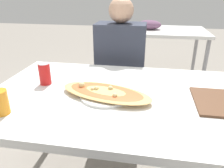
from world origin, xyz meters
TOP-DOWN VIEW (x-y plane):
  - dining_table at (0.00, 0.00)m, footprint 1.39×0.90m
  - chair_far_seated at (-0.08, 0.78)m, footprint 0.40×0.40m
  - person_seated at (-0.08, 0.67)m, footprint 0.39×0.26m
  - pizza_main at (-0.06, -0.04)m, footprint 0.53×0.33m
  - soda_can at (-0.44, 0.06)m, footprint 0.07×0.07m
  - drink_glass at (-0.48, -0.28)m, footprint 0.07×0.07m
  - background_table at (0.31, 2.07)m, footprint 1.10×0.80m

SIDE VIEW (x-z plane):
  - chair_far_seated at x=-0.08m, z-range 0.06..0.92m
  - dining_table at x=0.00m, z-range 0.31..1.05m
  - background_table at x=0.31m, z-range 0.26..1.12m
  - person_seated at x=-0.08m, z-range 0.10..1.31m
  - pizza_main at x=-0.06m, z-range 0.74..0.79m
  - drink_glass at x=-0.48m, z-range 0.75..0.86m
  - soda_can at x=-0.44m, z-range 0.75..0.87m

